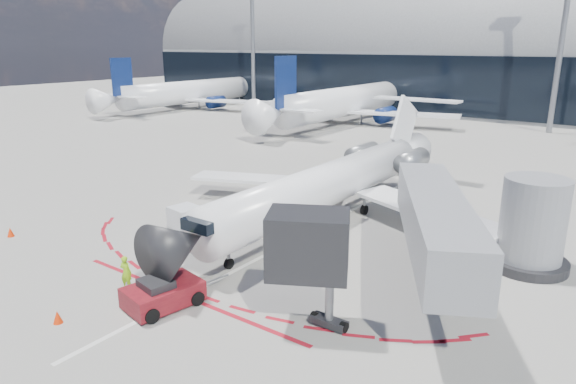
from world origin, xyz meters
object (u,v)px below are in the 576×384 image
Objects in this scene: regional_jet at (335,181)px; ramp_worker at (126,272)px; uld_container at (186,223)px; pushback_tug at (163,294)px.

ramp_worker is at bearing -99.07° from regional_jet.
uld_container is (-2.58, 6.25, 0.14)m from ramp_worker.
regional_jet is at bearing -113.21° from ramp_worker.
pushback_tug is at bearing -88.96° from regional_jet.
uld_container is (-5.27, 6.36, 0.38)m from pushback_tug.
ramp_worker is 6.76m from uld_container.
ramp_worker is at bearing -59.70° from uld_container.
regional_jet is 17.53× the size of ramp_worker.
regional_jet is 15.41m from ramp_worker.
ramp_worker is (-2.69, 0.11, 0.24)m from pushback_tug.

